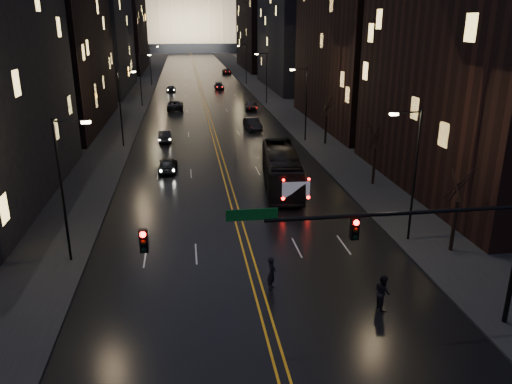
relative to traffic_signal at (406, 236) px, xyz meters
name	(u,v)px	position (x,y,z in m)	size (l,w,h in m)	color
ground	(274,344)	(-5.91, 0.00, -5.10)	(900.00, 900.00, 0.00)	black
road	(196,73)	(-5.91, 130.00, -5.09)	(20.00, 320.00, 0.02)	black
sidewalk_left	(147,73)	(-19.91, 130.00, -5.02)	(8.00, 320.00, 0.16)	black
sidewalk_right	(244,72)	(8.09, 130.00, -5.02)	(8.00, 320.00, 0.16)	black
center_line	(196,73)	(-5.91, 130.00, -5.08)	(0.62, 320.00, 0.01)	orange
building_left_mid	(49,22)	(-26.91, 54.00, 8.90)	(12.00, 30.00, 28.00)	black
building_left_far	(97,42)	(-26.91, 92.00, 4.90)	(12.00, 34.00, 20.00)	black
building_left_dist	(122,29)	(-26.91, 140.00, 6.90)	(12.00, 40.00, 24.00)	black
building_right_near	(486,49)	(15.09, 20.00, 6.90)	(12.00, 26.00, 24.00)	black
building_right_mid	(296,27)	(15.09, 92.00, 7.90)	(12.00, 34.00, 26.00)	black
building_right_dist	(262,32)	(15.09, 140.00, 5.90)	(12.00, 40.00, 22.00)	black
capitol	(188,15)	(-5.91, 250.00, 12.05)	(90.00, 50.00, 58.50)	black
traffic_signal	(406,236)	(0.00, 0.00, 0.00)	(17.29, 0.45, 7.00)	black
streetlamp_right_near	(413,169)	(4.91, 10.00, -0.02)	(2.13, 0.25, 9.00)	black
streetlamp_left_near	(64,184)	(-16.72, 10.00, -0.02)	(2.13, 0.25, 9.00)	black
streetlamp_right_mid	(305,100)	(4.91, 40.00, -0.02)	(2.13, 0.25, 9.00)	black
streetlamp_left_mid	(122,104)	(-16.72, 40.00, -0.02)	(2.13, 0.25, 9.00)	black
streetlamp_right_far	(266,75)	(4.91, 70.00, -0.02)	(2.13, 0.25, 9.00)	black
streetlamp_left_far	(141,77)	(-16.72, 70.00, -0.02)	(2.13, 0.25, 9.00)	black
streetlamp_right_dist	(245,62)	(4.91, 100.00, -0.02)	(2.13, 0.25, 9.00)	black
streetlamp_left_dist	(151,63)	(-16.72, 100.00, -0.02)	(2.13, 0.25, 9.00)	black
tree_right_near	(459,186)	(7.09, 8.00, -0.58)	(2.40, 2.40, 6.65)	black
tree_right_mid	(376,136)	(7.09, 22.00, -0.58)	(2.40, 2.40, 6.65)	black
tree_right_far	(327,107)	(7.09, 38.00, -0.58)	(2.40, 2.40, 6.65)	black
bus	(281,169)	(-1.26, 22.60, -3.40)	(2.87, 12.26, 3.42)	black
oncoming_car_a	(168,164)	(-11.44, 29.10, -4.37)	(1.73, 4.31, 1.47)	black
oncoming_car_b	(165,136)	(-12.08, 42.31, -4.37)	(1.55, 4.46, 1.47)	black
oncoming_car_c	(175,105)	(-11.15, 65.85, -4.32)	(2.59, 5.62, 1.56)	black
oncoming_car_d	(171,89)	(-12.26, 88.66, -4.44)	(1.87, 4.59, 1.33)	black
receding_car_a	(253,124)	(-0.44, 47.75, -4.31)	(1.69, 4.84, 1.60)	black
receding_car_b	(251,105)	(1.46, 63.70, -4.29)	(1.93, 4.80, 1.64)	black
receding_car_c	(219,86)	(-1.93, 91.66, -4.42)	(1.91, 4.70, 1.37)	black
receding_car_d	(227,71)	(2.59, 125.14, -4.40)	(2.35, 5.10, 1.42)	black
pedestrian_a	(272,273)	(-5.16, 5.00, -4.14)	(0.71, 0.46, 1.94)	black
pedestrian_b	(383,292)	(0.16, 2.23, -4.15)	(0.93, 0.51, 1.91)	black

